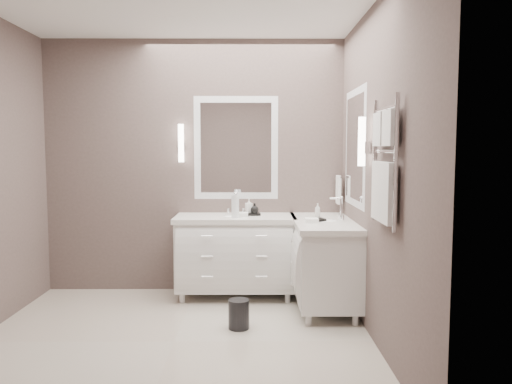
{
  "coord_description": "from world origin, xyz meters",
  "views": [
    {
      "loc": [
        0.63,
        -3.88,
        1.54
      ],
      "look_at": [
        0.66,
        0.7,
        1.14
      ],
      "focal_mm": 35.0,
      "sensor_mm": 36.0,
      "label": 1
    }
  ],
  "objects_px": {
    "vanity_right": "(324,257)",
    "waste_bin": "(239,314)",
    "vanity_back": "(235,251)",
    "towel_ladder": "(384,170)"
  },
  "relations": [
    {
      "from": "vanity_back",
      "to": "towel_ladder",
      "type": "distance_m",
      "value": 2.16
    },
    {
      "from": "vanity_right",
      "to": "vanity_back",
      "type": "bearing_deg",
      "value": 159.62
    },
    {
      "from": "vanity_right",
      "to": "waste_bin",
      "type": "height_order",
      "value": "vanity_right"
    },
    {
      "from": "towel_ladder",
      "to": "waste_bin",
      "type": "distance_m",
      "value": 1.78
    },
    {
      "from": "vanity_back",
      "to": "vanity_right",
      "type": "distance_m",
      "value": 0.93
    },
    {
      "from": "vanity_back",
      "to": "waste_bin",
      "type": "height_order",
      "value": "vanity_back"
    },
    {
      "from": "waste_bin",
      "to": "vanity_right",
      "type": "bearing_deg",
      "value": 36.74
    },
    {
      "from": "waste_bin",
      "to": "vanity_back",
      "type": "bearing_deg",
      "value": 93.71
    },
    {
      "from": "vanity_right",
      "to": "towel_ladder",
      "type": "xyz_separation_m",
      "value": [
        0.23,
        -1.3,
        0.91
      ]
    },
    {
      "from": "vanity_right",
      "to": "towel_ladder",
      "type": "distance_m",
      "value": 1.6
    }
  ]
}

